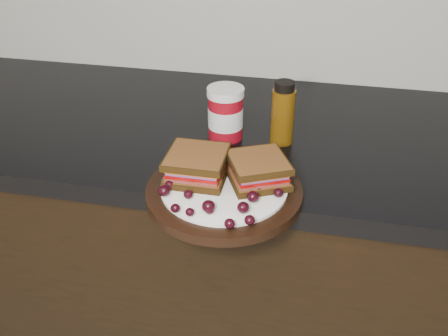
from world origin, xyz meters
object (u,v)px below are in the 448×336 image
(condiment_jar, at_px, (226,113))
(oil_bottle, at_px, (283,113))
(sandwich_left, at_px, (197,165))
(plate, at_px, (224,192))

(condiment_jar, bearing_deg, oil_bottle, 2.50)
(sandwich_left, relative_size, condiment_jar, 0.92)
(plate, xyz_separation_m, condiment_jar, (-0.04, 0.22, 0.05))
(sandwich_left, distance_m, oil_bottle, 0.25)
(sandwich_left, relative_size, oil_bottle, 0.78)
(condiment_jar, bearing_deg, sandwich_left, -92.83)
(sandwich_left, distance_m, condiment_jar, 0.20)
(condiment_jar, height_order, oil_bottle, oil_bottle)
(condiment_jar, relative_size, oil_bottle, 0.84)
(plate, xyz_separation_m, sandwich_left, (-0.05, 0.02, 0.04))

